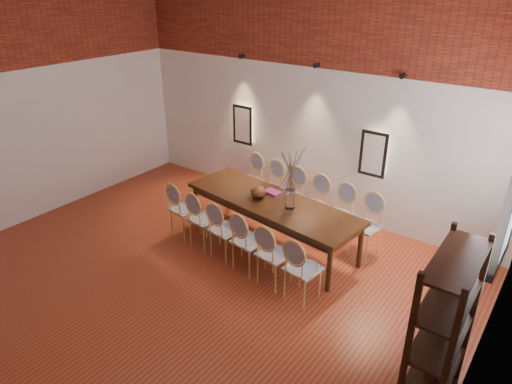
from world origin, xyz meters
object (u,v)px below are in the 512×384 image
Objects in this scene: chair_near_b at (204,218)px; bowl at (258,192)px; chair_near_f at (303,268)px; chair_far_b at (269,189)px; book at (273,192)px; dining_table at (271,222)px; chair_near_e at (275,254)px; chair_near_c at (226,229)px; chair_near_a at (185,209)px; chair_far_d at (313,206)px; chair_far_c at (290,197)px; chair_far_e at (338,216)px; chair_far_f at (365,226)px; shelving_rack at (441,336)px; chair_far_a at (249,181)px; chair_near_d at (249,241)px; vase at (290,199)px.

bowl is (0.56, 0.63, 0.37)m from chair_near_b.
chair_near_f is 1.00× the size of chair_far_b.
book is at bearing 145.06° from chair_near_f.
chair_near_e reaches higher than dining_table.
dining_table is 3.05× the size of chair_near_c.
chair_far_b is (-1.72, 1.70, 0.00)m from chair_near_f.
chair_near_a and chair_far_d have the same top height.
chair_far_c is 1.00× the size of chair_far_e.
chair_far_b is 3.92× the size of bowl.
chair_far_e and chair_far_f have the same top height.
chair_far_b is at bearing 114.52° from bowl.
dining_table is 1.41m from chair_near_a.
chair_far_c is 0.96m from chair_far_e.
shelving_rack is at bearing -11.38° from chair_near_e.
chair_near_c is at bearing 164.39° from shelving_rack.
shelving_rack is at bearing -30.53° from book.
chair_near_c is 1.00× the size of chair_far_d.
chair_near_b is 1.00× the size of chair_far_a.
chair_far_e is 1.00× the size of chair_far_f.
chair_near_a is at bearing 180.00° from chair_near_d.
vase is at bearing 148.69° from shelving_rack.
chair_near_c and chair_far_e have the same top height.
chair_near_d is 2.06m from chair_far_a.
book is (0.09, 0.26, -0.07)m from bowl.
chair_near_f is at bearing 0.00° from chair_near_d.
chair_far_a is 1.00× the size of chair_far_f.
chair_near_c is at bearing 57.16° from chair_far_e.
dining_table is 3.05× the size of chair_far_e.
chair_far_d is at bearing 72.11° from chair_near_c.
chair_near_a is 2.42m from chair_far_e.
chair_near_f and chair_far_e have the same top height.
chair_near_c is 1.00× the size of chair_far_e.
chair_near_b is 3.89m from shelving_rack.
bowl is 0.28m from book.
vase reaches higher than chair_near_c.
vase reaches higher than chair_far_d.
chair_far_a is 3.62× the size of book.
chair_near_a is 2.06m from chair_far_d.
chair_far_a is at bearing 142.23° from chair_near_e.
chair_far_e is at bearing 37.77° from chair_near_a.
chair_far_f is at bearing 126.95° from shelving_rack.
chair_far_c is at bearing 107.89° from chair_near_d.
chair_near_d is 0.92m from bowl.
chair_near_a is 1.44m from chair_near_d.
chair_near_b is 1.76m from chair_far_d.
vase reaches higher than chair_near_d.
chair_near_e is 1.00× the size of chair_near_f.
chair_near_e is 2.06m from chair_far_b.
chair_near_e is at bearing 161.20° from shelving_rack.
chair_far_f is 1.20m from vase.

